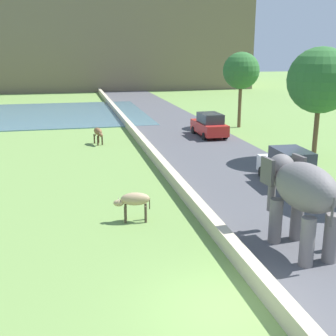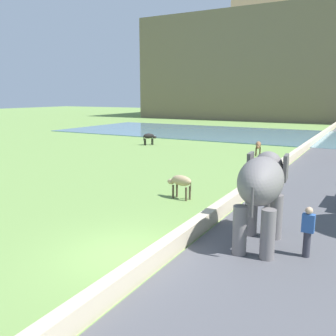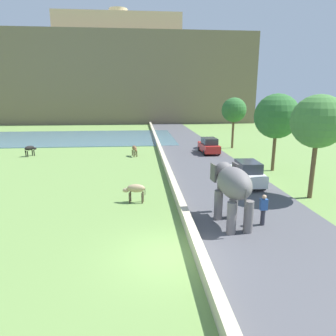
% 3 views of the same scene
% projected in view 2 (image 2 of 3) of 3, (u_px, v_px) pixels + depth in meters
% --- Properties ---
extents(ground_plane, '(220.00, 220.00, 0.00)m').
position_uv_depth(ground_plane, '(127.00, 254.00, 11.55)').
color(ground_plane, '#6B8E47').
extents(barrier_wall, '(0.40, 110.00, 0.58)m').
position_uv_depth(barrier_wall, '(287.00, 160.00, 26.34)').
color(barrier_wall, beige).
rests_on(barrier_wall, ground).
extents(lake, '(36.00, 18.00, 0.08)m').
position_uv_depth(lake, '(199.00, 132.00, 49.29)').
color(lake, slate).
rests_on(lake, ground).
extents(hill_distant, '(64.00, 28.00, 20.42)m').
position_uv_depth(hill_distant, '(310.00, 68.00, 74.65)').
color(hill_distant, '#75664C').
rests_on(hill_distant, ground).
extents(elephant, '(1.65, 3.53, 2.99)m').
position_uv_depth(elephant, '(262.00, 185.00, 11.85)').
color(elephant, slate).
rests_on(elephant, ground).
extents(person_beside_elephant, '(0.36, 0.22, 1.63)m').
position_uv_depth(person_beside_elephant, '(308.00, 231.00, 11.06)').
color(person_beside_elephant, '#33333D').
rests_on(person_beside_elephant, ground).
extents(cow_brown, '(0.70, 1.42, 1.15)m').
position_uv_depth(cow_brown, '(258.00, 145.00, 30.03)').
color(cow_brown, brown).
rests_on(cow_brown, ground).
extents(cow_tan, '(1.42, 0.61, 1.15)m').
position_uv_depth(cow_tan, '(181.00, 182.00, 17.51)').
color(cow_tan, tan).
rests_on(cow_tan, ground).
extents(cow_black, '(1.10, 1.31, 1.15)m').
position_uv_depth(cow_black, '(149.00, 137.00, 36.29)').
color(cow_black, black).
rests_on(cow_black, ground).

